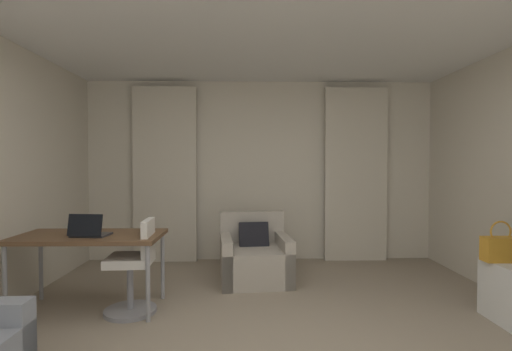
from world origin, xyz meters
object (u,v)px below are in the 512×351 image
object	(u,v)px
desk	(90,241)
desk_chair	(134,271)
laptop	(89,232)
handbag_primary	(500,248)
armchair	(255,258)

from	to	relation	value
desk	desk_chair	bearing A→B (deg)	-10.56
laptop	handbag_primary	bearing A→B (deg)	-2.97
armchair	desk_chair	xyz separation A→B (m)	(-1.15, -0.98, 0.12)
armchair	handbag_primary	world-z (taller)	handbag_primary
desk_chair	laptop	bearing A→B (deg)	-177.16
armchair	desk_chair	world-z (taller)	desk_chair
desk_chair	laptop	size ratio (longest dim) A/B	2.55
armchair	desk_chair	bearing A→B (deg)	-139.60
desk_chair	handbag_primary	size ratio (longest dim) A/B	2.39
armchair	laptop	size ratio (longest dim) A/B	2.62
armchair	desk	distance (m)	1.87
handbag_primary	desk_chair	bearing A→B (deg)	176.33
armchair	laptop	distance (m)	1.91
desk	handbag_primary	distance (m)	3.79
laptop	desk	bearing A→B (deg)	110.21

